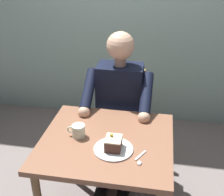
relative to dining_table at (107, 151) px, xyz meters
The scene contains 7 objects.
dining_table is the anchor object (origin of this frame).
chair 0.68m from the dining_table, 90.00° to the right, with size 0.42×0.42×0.89m.
seated_person 0.50m from the dining_table, 90.00° to the right, with size 0.53×0.58×1.26m.
dessert_plate 0.16m from the dining_table, 122.04° to the left, with size 0.24×0.24×0.01m, color white.
cake_slice 0.19m from the dining_table, 122.02° to the left, with size 0.10×0.11×0.10m.
coffee_cup 0.23m from the dining_table, ahead, with size 0.12×0.09×0.08m.
dessert_spoon 0.30m from the dining_table, 143.92° to the left, with size 0.06×0.14×0.01m.
Camera 1 is at (-0.30, 1.51, 1.80)m, focal length 46.60 mm.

